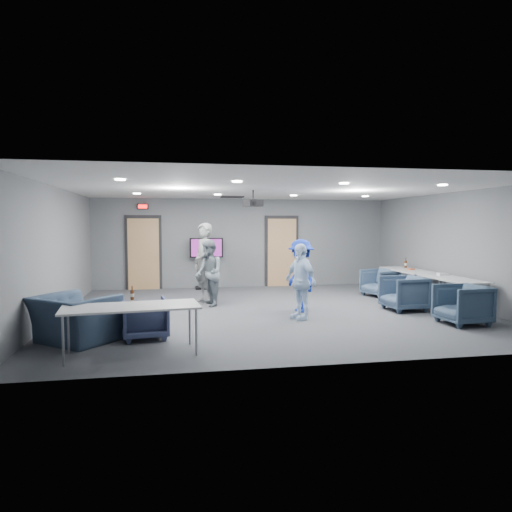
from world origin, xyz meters
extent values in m
plane|color=#3D4046|center=(0.00, 0.00, 0.00)|extent=(9.00, 9.00, 0.00)
plane|color=silver|center=(0.00, 0.00, 2.70)|extent=(9.00, 9.00, 0.00)
cube|color=slate|center=(0.00, 4.00, 1.35)|extent=(9.00, 0.02, 2.70)
cube|color=slate|center=(0.00, -4.00, 1.35)|extent=(9.00, 0.02, 2.70)
cube|color=slate|center=(-4.50, 0.00, 1.35)|extent=(0.02, 8.00, 2.70)
cube|color=slate|center=(4.50, 0.00, 1.35)|extent=(0.02, 8.00, 2.70)
cube|color=black|center=(-3.00, 3.97, 1.08)|extent=(1.06, 0.06, 2.24)
cube|color=tan|center=(-3.00, 3.93, 1.05)|extent=(0.90, 0.05, 2.10)
cylinder|color=#919299|center=(-2.65, 3.88, 1.00)|extent=(0.04, 0.10, 0.04)
cube|color=black|center=(1.20, 3.97, 1.08)|extent=(1.06, 0.06, 2.24)
cube|color=tan|center=(1.20, 3.93, 1.05)|extent=(0.90, 0.05, 2.10)
cylinder|color=#919299|center=(1.55, 3.88, 1.00)|extent=(0.04, 0.10, 0.04)
cube|color=black|center=(-3.00, 3.94, 2.45)|extent=(0.32, 0.06, 0.16)
cube|color=#FF0C0C|center=(-3.00, 3.90, 2.45)|extent=(0.26, 0.02, 0.11)
cube|color=black|center=(-0.50, 2.80, 2.69)|extent=(0.60, 0.60, 0.03)
cylinder|color=white|center=(-3.00, -1.80, 2.69)|extent=(0.18, 0.18, 0.02)
cylinder|color=white|center=(-3.00, 1.80, 2.69)|extent=(0.18, 0.18, 0.02)
cylinder|color=white|center=(-1.00, -1.80, 2.69)|extent=(0.18, 0.18, 0.02)
cylinder|color=white|center=(-1.00, 1.80, 2.69)|extent=(0.18, 0.18, 0.02)
cylinder|color=white|center=(1.00, -1.80, 2.69)|extent=(0.18, 0.18, 0.02)
cylinder|color=white|center=(1.00, 1.80, 2.69)|extent=(0.18, 0.18, 0.02)
cylinder|color=white|center=(3.00, -1.80, 2.69)|extent=(0.18, 0.18, 0.02)
cylinder|color=white|center=(3.00, 1.80, 2.69)|extent=(0.18, 0.18, 0.02)
imported|color=gray|center=(-1.39, 1.32, 0.98)|extent=(0.73, 0.85, 1.96)
imported|color=slate|center=(-1.32, 0.82, 0.79)|extent=(0.73, 0.87, 1.57)
imported|color=#C6E0FF|center=(0.40, -0.99, 0.77)|extent=(0.69, 0.98, 1.55)
imported|color=#1830A1|center=(0.63, -0.22, 0.80)|extent=(0.76, 1.12, 1.60)
imported|color=#3D516A|center=(3.32, 1.50, 0.37)|extent=(1.01, 0.99, 0.73)
imported|color=#334459|center=(2.94, -0.51, 0.39)|extent=(0.90, 0.88, 0.78)
imported|color=#314255|center=(3.35, -2.02, 0.39)|extent=(0.89, 0.87, 0.77)
imported|color=#3D466A|center=(-2.62, -2.04, 0.35)|extent=(0.85, 0.86, 0.69)
imported|color=#35465D|center=(-3.73, -2.11, 0.39)|extent=(1.58, 1.56, 0.77)
cube|color=#A5A8AA|center=(4.00, 1.18, 0.71)|extent=(0.80, 1.91, 0.03)
cylinder|color=#919299|center=(3.68, 2.06, 0.35)|extent=(0.04, 0.04, 0.70)
cylinder|color=#919299|center=(3.68, 0.30, 0.35)|extent=(0.04, 0.04, 0.70)
cylinder|color=#919299|center=(4.32, 2.06, 0.35)|extent=(0.04, 0.04, 0.70)
cylinder|color=#919299|center=(4.32, 0.30, 0.35)|extent=(0.04, 0.04, 0.70)
cube|color=#A5A8AA|center=(4.00, -0.72, 0.71)|extent=(0.74, 1.79, 0.03)
cylinder|color=#919299|center=(3.71, 0.09, 0.35)|extent=(0.04, 0.04, 0.70)
cylinder|color=#919299|center=(3.71, -1.53, 0.35)|extent=(0.04, 0.04, 0.70)
cylinder|color=#919299|center=(4.29, 0.09, 0.35)|extent=(0.04, 0.04, 0.70)
cylinder|color=#919299|center=(4.29, -1.53, 0.35)|extent=(0.04, 0.04, 0.70)
cube|color=#A5A8AA|center=(-2.75, -3.00, 0.71)|extent=(2.06, 1.04, 0.03)
cylinder|color=#919299|center=(-1.88, -2.57, 0.35)|extent=(0.04, 0.04, 0.70)
cylinder|color=#919299|center=(-3.69, -2.77, 0.35)|extent=(0.04, 0.04, 0.70)
cylinder|color=#919299|center=(-1.81, -3.23, 0.35)|extent=(0.04, 0.04, 0.70)
cylinder|color=#919299|center=(-3.61, -3.43, 0.35)|extent=(0.04, 0.04, 0.70)
cylinder|color=#50240D|center=(-2.78, -2.46, 0.81)|extent=(0.05, 0.05, 0.15)
cylinder|color=#50240D|center=(-2.78, -2.46, 0.92)|extent=(0.02, 0.02, 0.07)
cylinder|color=beige|center=(-2.78, -2.46, 0.81)|extent=(0.06, 0.06, 0.05)
cylinder|color=#50240D|center=(4.17, 1.70, 0.83)|extent=(0.07, 0.07, 0.19)
cylinder|color=#50240D|center=(4.17, 1.70, 0.97)|extent=(0.03, 0.03, 0.09)
cylinder|color=beige|center=(4.17, 1.70, 0.83)|extent=(0.07, 0.07, 0.06)
cube|color=#C65631|center=(4.03, 1.16, 0.75)|extent=(0.20, 0.17, 0.04)
cube|color=silver|center=(4.10, -0.17, 0.76)|extent=(0.23, 0.16, 0.05)
cube|color=black|center=(-1.16, 3.75, 0.03)|extent=(0.66, 0.47, 0.06)
cylinder|color=black|center=(-1.16, 3.75, 0.62)|extent=(0.06, 0.06, 1.14)
cube|color=black|center=(-1.16, 3.75, 1.23)|extent=(0.99, 0.07, 0.59)
cube|color=#7C1B79|center=(-1.16, 3.70, 1.23)|extent=(0.90, 0.01, 0.51)
cylinder|color=black|center=(-0.37, 0.19, 2.58)|extent=(0.04, 0.04, 0.22)
cube|color=black|center=(-0.37, 0.19, 2.40)|extent=(0.44, 0.41, 0.14)
cylinder|color=black|center=(-0.37, 0.03, 2.40)|extent=(0.08, 0.06, 0.08)
camera|label=1|loc=(-2.12, -9.88, 1.93)|focal=32.00mm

